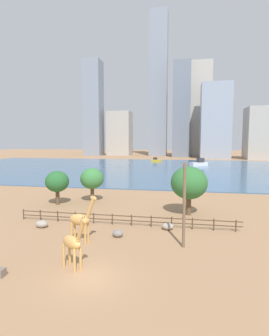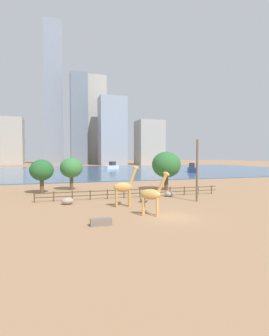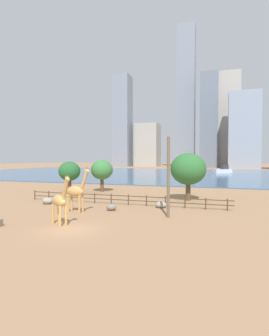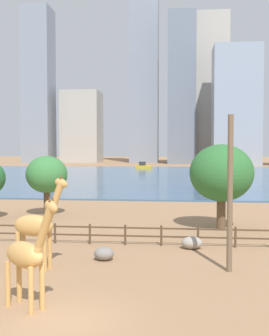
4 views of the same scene
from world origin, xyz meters
The scene contains 22 objects.
ground_plane centered at (0.00, 80.00, 0.00)m, with size 400.00×400.00×0.00m, color #9E7551.
harbor_water centered at (0.00, 77.00, 0.10)m, with size 180.00×86.00×0.20m, color #3D6084.
giraffe_tall centered at (-3.01, 6.19, 2.27)m, with size 3.04×1.13×4.87m.
giraffe_companion centered at (-1.61, 1.03, 2.10)m, with size 2.76×1.94×4.47m.
utility_pole centered at (6.71, 6.79, 3.92)m, with size 0.28×0.28×7.85m, color brown.
boulder_near_fence centered at (-9.12, 9.55, 0.41)m, with size 1.43×1.10×0.83m, color gray.
boulder_by_pole centered at (5.02, 11.37, 0.38)m, with size 1.30×1.02×0.77m, color gray.
boulder_small centered at (0.10, 8.24, 0.37)m, with size 1.10×0.98×0.74m, color gray.
feeding_trough centered at (-6.96, -1.00, 0.30)m, with size 1.80×0.60×0.60m, color #72665B.
enclosure_fence centered at (-0.14, 12.00, 0.76)m, with size 26.12×0.14×1.30m.
tree_left_large centered at (-12.40, 20.02, 3.56)m, with size 3.60×3.60×5.22m.
tree_center_broad centered at (7.42, 17.82, 4.28)m, with size 4.81×4.81×6.48m.
tree_right_tall centered at (-7.78, 22.88, 3.74)m, with size 3.77×3.77×5.47m.
boat_ferry centered at (-5.55, 105.88, 0.89)m, with size 4.92×3.26×2.04m.
boat_sailboat centered at (34.61, 57.00, 1.26)m, with size 5.26×7.53×3.13m.
boat_tug centered at (13.04, 87.05, 1.25)m, with size 7.22×6.09×3.09m.
skyline_tower_needle centered at (-9.98, 163.68, 47.37)m, with size 11.81×10.56×94.74m, color gray.
skyline_block_central centered at (15.25, 154.90, 29.48)m, with size 17.25×8.28×58.96m, color #ADA89E.
skyline_tower_glass centered at (-36.89, 164.08, 15.10)m, with size 15.82×15.67×30.19m, color #ADA89E.
skyline_block_left centered at (24.49, 136.77, 20.80)m, with size 16.25×12.57×41.60m, color #939EAD.
skyline_block_right centered at (5.61, 150.75, 29.26)m, with size 10.74×8.15×58.51m, color slate.
skyline_block_wide centered at (48.50, 135.73, 14.01)m, with size 16.24×14.95×28.01m, color #ADA89E.
Camera 2 is at (-10.69, -22.44, 5.83)m, focal length 28.00 mm.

